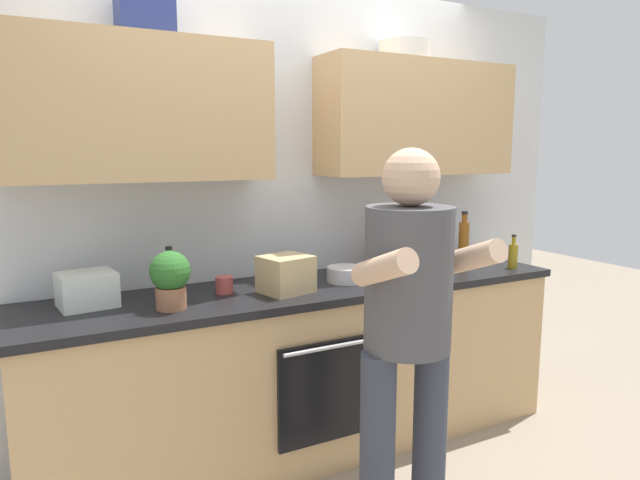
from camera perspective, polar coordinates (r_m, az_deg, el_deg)
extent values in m
plane|color=gray|center=(3.25, -0.95, -20.20)|extent=(12.00, 12.00, 0.00)
cube|color=silver|center=(3.18, -3.95, 2.93)|extent=(4.00, 0.06, 2.50)
cube|color=tan|center=(2.75, -18.00, 12.52)|extent=(1.22, 0.32, 0.65)
cube|color=tan|center=(3.41, 9.85, 12.08)|extent=(1.22, 0.32, 0.65)
cylinder|color=silver|center=(3.39, 8.57, 18.52)|extent=(0.29, 0.29, 0.10)
cube|color=navy|center=(2.82, -17.42, 21.27)|extent=(0.24, 0.20, 0.21)
cube|color=tan|center=(3.06, -0.97, -13.16)|extent=(2.80, 0.60, 0.86)
cube|color=black|center=(2.92, -1.00, -4.97)|extent=(2.84, 0.64, 0.04)
cube|color=black|center=(2.78, 1.20, -15.09)|extent=(0.56, 0.02, 0.50)
cylinder|color=silver|center=(2.68, 1.46, -10.77)|extent=(0.52, 0.02, 0.02)
cylinder|color=#383D4C|center=(2.37, 5.85, -20.74)|extent=(0.14, 0.14, 0.82)
cylinder|color=#383D4C|center=(2.51, 11.09, -19.10)|extent=(0.14, 0.14, 0.82)
cylinder|color=#4C4C51|center=(2.19, 8.98, -3.91)|extent=(0.34, 0.34, 0.56)
sphere|color=#D8AD8C|center=(2.14, 9.24, 6.33)|extent=(0.22, 0.22, 0.22)
cylinder|color=#D8AD8C|center=(1.96, 6.45, -2.86)|extent=(0.09, 0.31, 0.19)
cylinder|color=#D8AD8C|center=(2.21, 15.06, -1.77)|extent=(0.09, 0.31, 0.19)
cylinder|color=olive|center=(3.52, 19.04, -1.56)|extent=(0.05, 0.05, 0.14)
cylinder|color=olive|center=(3.50, 19.11, -0.05)|extent=(0.02, 0.02, 0.05)
cylinder|color=black|center=(3.50, 19.14, 0.41)|extent=(0.03, 0.03, 0.01)
cylinder|color=red|center=(3.14, 6.74, -1.68)|extent=(0.07, 0.07, 0.21)
cylinder|color=red|center=(3.12, 6.78, 0.85)|extent=(0.03, 0.03, 0.07)
cylinder|color=black|center=(3.11, 6.80, 1.60)|extent=(0.03, 0.03, 0.01)
cylinder|color=silver|center=(3.30, 11.53, -0.96)|extent=(0.07, 0.07, 0.25)
cylinder|color=silver|center=(3.28, 11.61, 1.54)|extent=(0.03, 0.03, 0.04)
cylinder|color=black|center=(3.28, 11.63, 2.06)|extent=(0.04, 0.04, 0.02)
cylinder|color=#8C4C14|center=(3.39, 14.39, -0.56)|extent=(0.06, 0.06, 0.27)
cylinder|color=#8C4C14|center=(3.37, 14.50, 2.14)|extent=(0.03, 0.03, 0.05)
cylinder|color=black|center=(3.37, 14.52, 2.69)|extent=(0.04, 0.04, 0.02)
cylinder|color=#198C33|center=(2.75, -15.02, -3.71)|extent=(0.05, 0.05, 0.19)
cylinder|color=#198C33|center=(2.72, -15.12, -1.34)|extent=(0.03, 0.03, 0.04)
cylinder|color=black|center=(2.72, -15.14, -0.79)|extent=(0.03, 0.03, 0.01)
cylinder|color=#BF4C47|center=(2.78, -9.71, -4.52)|extent=(0.09, 0.09, 0.08)
cylinder|color=silver|center=(2.98, 2.65, -3.50)|extent=(0.20, 0.20, 0.08)
cube|color=brown|center=(3.33, 7.39, -1.14)|extent=(0.10, 0.14, 0.20)
cylinder|color=black|center=(3.29, 7.42, 1.05)|extent=(0.02, 0.02, 0.06)
cylinder|color=black|center=(3.34, 7.45, 1.16)|extent=(0.02, 0.02, 0.06)
cylinder|color=#9E6647|center=(2.56, -14.90, -5.70)|extent=(0.13, 0.13, 0.10)
sphere|color=#2D6B28|center=(2.53, -15.01, -3.06)|extent=(0.18, 0.18, 0.18)
cube|color=tan|center=(2.75, -3.49, -3.49)|extent=(0.27, 0.25, 0.18)
cube|color=silver|center=(2.71, -22.63, -4.67)|extent=(0.26, 0.24, 0.16)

